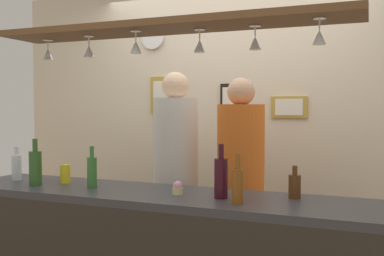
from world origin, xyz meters
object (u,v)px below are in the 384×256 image
at_px(person_middle_orange_shirt, 241,171).
at_px(bottle_beer_brown_stubby, 295,186).
at_px(bottle_champagne_green, 35,167).
at_px(bottle_beer_green_import, 92,171).
at_px(picture_frame_crest, 230,99).
at_px(bottle_beer_amber_tall, 238,185).
at_px(picture_frame_caricature, 163,95).
at_px(person_left_white_patterned_shirt, 176,163).
at_px(bottle_wine_dark_red, 221,177).
at_px(picture_frame_lower_pair, 289,107).
at_px(bottle_soda_clear, 17,167).
at_px(cupcake, 178,188).
at_px(drink_can, 65,174).
at_px(wall_clock, 153,37).

distance_m(person_middle_orange_shirt, bottle_beer_brown_stubby, 0.79).
bearing_deg(bottle_champagne_green, bottle_beer_green_import, 9.65).
xyz_separation_m(person_middle_orange_shirt, picture_frame_crest, (-0.28, 0.65, 0.54)).
bearing_deg(bottle_beer_green_import, bottle_beer_brown_stubby, 7.12).
distance_m(bottle_beer_amber_tall, picture_frame_caricature, 1.98).
bearing_deg(bottle_beer_green_import, bottle_champagne_green, -170.35).
xyz_separation_m(bottle_beer_amber_tall, picture_frame_crest, (-0.51, 1.52, 0.47)).
bearing_deg(picture_frame_caricature, bottle_beer_green_import, -82.37).
bearing_deg(person_left_white_patterned_shirt, bottle_wine_dark_red, -51.35).
bearing_deg(picture_frame_lower_pair, bottle_champagne_green, -132.15).
bearing_deg(person_left_white_patterned_shirt, bottle_beer_amber_tall, -49.61).
distance_m(bottle_soda_clear, cupcake, 1.22).
height_order(picture_frame_caricature, picture_frame_lower_pair, picture_frame_caricature).
bearing_deg(person_middle_orange_shirt, cupcake, -101.87).
distance_m(drink_can, picture_frame_crest, 1.61).
bearing_deg(person_left_white_patterned_shirt, bottle_soda_clear, -140.17).
bearing_deg(wall_clock, picture_frame_crest, 0.47).
bearing_deg(cupcake, picture_frame_caricature, 118.42).
relative_size(cupcake, picture_frame_lower_pair, 0.26).
height_order(bottle_wine_dark_red, bottle_beer_amber_tall, bottle_wine_dark_red).
xyz_separation_m(bottle_beer_green_import, bottle_beer_amber_tall, (0.96, -0.10, -0.00)).
bearing_deg(drink_can, person_middle_orange_shirt, 34.76).
bearing_deg(bottle_beer_green_import, cupcake, 0.99).
xyz_separation_m(bottle_beer_green_import, picture_frame_crest, (0.46, 1.43, 0.47)).
bearing_deg(bottle_champagne_green, bottle_soda_clear, 156.59).
bearing_deg(person_left_white_patterned_shirt, bottle_beer_brown_stubby, -32.02).
bearing_deg(bottle_wine_dark_red, picture_frame_caricature, 125.89).
distance_m(bottle_beer_green_import, drink_can, 0.28).
bearing_deg(picture_frame_crest, drink_can, -118.15).
relative_size(bottle_beer_green_import, drink_can, 2.13).
distance_m(drink_can, cupcake, 0.84).
bearing_deg(bottle_beer_amber_tall, person_middle_orange_shirt, 104.61).
relative_size(picture_frame_lower_pair, wall_clock, 1.36).
xyz_separation_m(person_left_white_patterned_shirt, bottle_wine_dark_red, (0.62, -0.77, 0.05)).
xyz_separation_m(bottle_beer_brown_stubby, drink_can, (-1.48, -0.07, -0.01)).
xyz_separation_m(person_middle_orange_shirt, drink_can, (-1.00, -0.69, 0.02)).
distance_m(bottle_champagne_green, picture_frame_caricature, 1.58).
xyz_separation_m(picture_frame_caricature, picture_frame_lower_pair, (1.16, 0.00, -0.11)).
xyz_separation_m(cupcake, picture_frame_caricature, (-0.77, 1.42, 0.57)).
xyz_separation_m(bottle_soda_clear, picture_frame_crest, (1.10, 1.38, 0.48)).
height_order(bottle_beer_brown_stubby, picture_frame_lower_pair, picture_frame_lower_pair).
relative_size(bottle_beer_amber_tall, drink_can, 2.13).
relative_size(person_left_white_patterned_shirt, cupcake, 22.51).
distance_m(bottle_soda_clear, bottle_beer_green_import, 0.65).
height_order(bottle_champagne_green, bottle_beer_brown_stubby, bottle_champagne_green).
relative_size(bottle_champagne_green, picture_frame_lower_pair, 1.00).
relative_size(bottle_beer_brown_stubby, cupcake, 2.31).
xyz_separation_m(person_middle_orange_shirt, bottle_beer_green_import, (-0.74, -0.77, 0.07)).
bearing_deg(picture_frame_caricature, bottle_beer_amber_tall, -52.85).
relative_size(person_left_white_patterned_shirt, picture_frame_caricature, 5.16).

